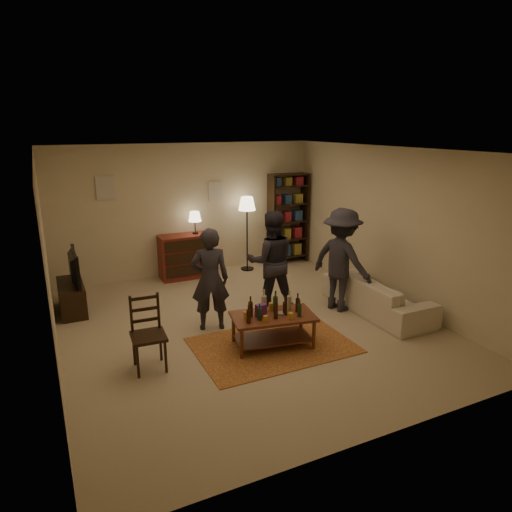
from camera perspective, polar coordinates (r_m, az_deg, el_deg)
floor at (r=7.27m, az=-0.98°, el=-8.69°), size 6.00×6.00×0.00m
room_shell at (r=9.31m, az=-12.42°, el=8.12°), size 6.00×6.00×6.00m
rug at (r=6.67m, az=2.11°, el=-11.08°), size 2.20×1.50×0.01m
coffee_table at (r=6.49m, az=2.08°, el=-7.88°), size 1.25×0.83×0.81m
dining_chair at (r=6.07m, az=-13.43°, el=-8.99°), size 0.45×0.45×0.99m
tv_stand at (r=8.27m, az=-22.10°, el=-3.93°), size 0.40×1.00×1.06m
dresser at (r=9.45m, az=-8.87°, el=0.11°), size 1.00×0.50×1.36m
bookshelf at (r=10.30m, az=4.02°, el=4.79°), size 0.90×0.34×2.02m
floor_lamp at (r=9.65m, az=-1.14°, el=5.95°), size 0.36×0.36×1.59m
sofa at (r=7.95m, az=14.89°, el=-4.65°), size 0.81×2.08×0.61m
person_left at (r=6.93m, az=-5.77°, el=-2.93°), size 0.66×0.52×1.60m
person_right at (r=7.62m, az=1.88°, el=-0.65°), size 0.98×0.86×1.70m
person_by_sofa at (r=7.75m, az=10.64°, el=-0.50°), size 0.96×1.27×1.75m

